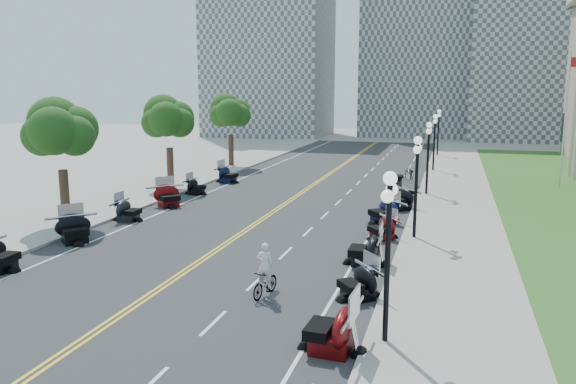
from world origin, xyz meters
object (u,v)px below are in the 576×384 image
(flagpole, at_px, (565,121))
(motorcycle_n_3, at_px, (332,326))
(bicycle, at_px, (265,283))
(cyclist_rider, at_px, (265,248))

(flagpole, distance_m, motorcycle_n_3, 32.95)
(flagpole, height_order, motorcycle_n_3, flagpole)
(bicycle, relative_size, cyclist_rider, 1.02)
(motorcycle_n_3, xyz_separation_m, bicycle, (-3.17, 3.51, -0.27))
(flagpole, xyz_separation_m, cyclist_rider, (-13.96, -27.33, -3.18))
(flagpole, relative_size, bicycle, 6.01)
(flagpole, bearing_deg, motorcycle_n_3, -109.30)
(flagpole, relative_size, motorcycle_n_3, 4.56)
(flagpole, distance_m, cyclist_rider, 30.86)
(motorcycle_n_3, bearing_deg, cyclist_rider, -134.89)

